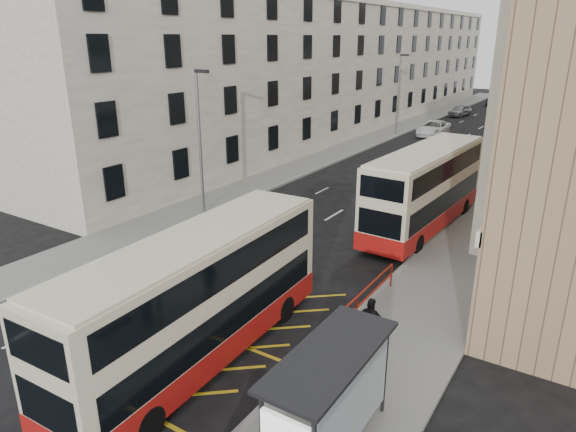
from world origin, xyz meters
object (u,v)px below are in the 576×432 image
Objects in this scene: car_silver at (460,110)px; car_red at (536,116)px; white_van at (434,128)px; double_decker_front at (198,299)px; pedestrian_mid at (369,377)px; street_lamp_far at (399,90)px; car_dark at (493,102)px; pedestrian_near at (353,375)px; pedestrian_far at (371,324)px; bus_shelter at (328,390)px; double_decker_rear at (425,189)px; street_lamp_near at (200,135)px.

car_red reaches higher than car_silver.
car_silver is (-1.49, 15.72, -0.04)m from white_van.
double_decker_front reaches higher than pedestrian_mid.
street_lamp_far reaches higher than car_dark.
pedestrian_near is 1.01× the size of pedestrian_far.
bus_shelter is at bearing 81.62° from car_red.
pedestrian_far is 54.90m from car_red.
double_decker_rear is (11.35, -25.36, -2.43)m from street_lamp_far.
street_lamp_near is at bearing 142.39° from pedestrian_mid.
pedestrian_near is 0.46× the size of car_dark.
car_red is at bearing -64.03° from car_dark.
car_silver is at bearing -76.93° from pedestrian_far.
bus_shelter reaches higher than car_red.
car_red is at bearing 61.32° from white_van.
white_van is (-8.01, 27.34, -1.44)m from double_decker_rear.
double_decker_front is 71.86m from car_dark.
white_van is 1.38× the size of car_dark.
double_decker_rear is at bearing 78.57° from car_red.
car_dark is 15.65m from car_red.
pedestrian_far is 0.43× the size of car_silver.
bus_shelter is at bearing -68.34° from car_silver.
double_decker_rear is 6.10× the size of pedestrian_mid.
pedestrian_far is at bearing 80.90° from car_red.
pedestrian_near is 0.42m from pedestrian_mid.
street_lamp_far is 2.00× the size of car_dark.
car_red is (7.62, 15.26, -0.01)m from white_van.
double_decker_rear is at bearing -104.20° from pedestrian_near.
street_lamp_near is 32.39m from white_van.
double_decker_rear is at bearing 22.25° from street_lamp_near.
pedestrian_near is 2.75m from pedestrian_far.
street_lamp_near is 18.01m from pedestrian_near.
car_silver is at bearing 102.07° from bus_shelter.
double_decker_rear is at bearing -78.16° from pedestrian_far.
car_red is (-3.40, 57.50, -0.31)m from pedestrian_near.
double_decker_front reaches higher than car_silver.
street_lamp_far is 20.80m from car_red.
pedestrian_near is at bearing -160.99° from pedestrian_mid.
double_decker_rear is at bearing -75.81° from white_van.
car_silver reaches higher than car_dark.
car_dark is at bearing -106.70° from pedestrian_near.
street_lamp_near is 1.45× the size of white_van.
pedestrian_mid is 0.35× the size of car_red.
double_decker_rear reaches higher than pedestrian_mid.
street_lamp_near is 4.45× the size of pedestrian_mid.
pedestrian_mid is at bearing -67.82° from car_silver.
white_van is (-11.42, 42.07, -0.28)m from pedestrian_mid.
pedestrian_far is 40.90m from white_van.
pedestrian_far reaches higher than white_van.
bus_shelter is at bearing -75.87° from double_decker_rear.
double_decker_front is at bearing 36.88° from pedestrian_far.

